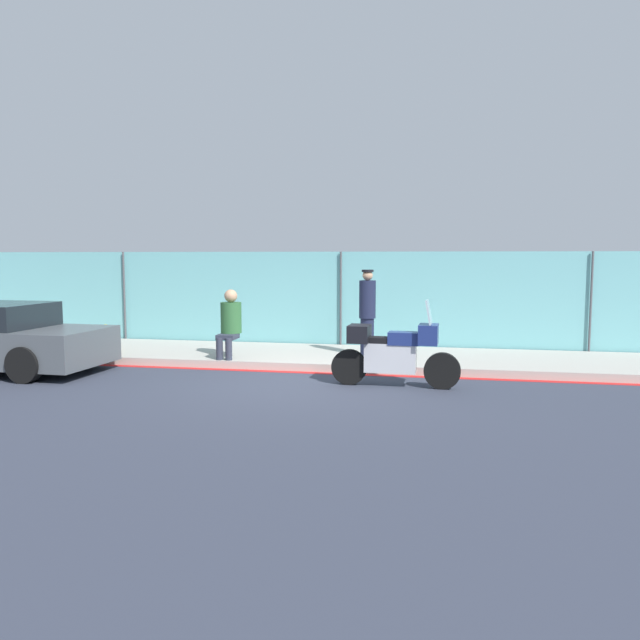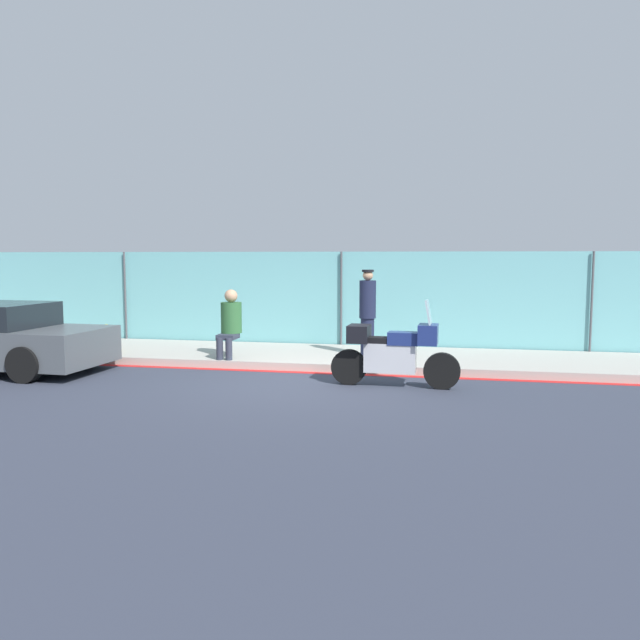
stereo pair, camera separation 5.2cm
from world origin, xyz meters
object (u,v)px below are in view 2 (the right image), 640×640
(person_seated_on_curb, at_px, (230,320))
(fire_hydrant, at_px, (107,338))
(motorcycle, at_px, (393,351))
(officer_standing, at_px, (368,311))

(person_seated_on_curb, bearing_deg, fire_hydrant, 174.59)
(motorcycle, relative_size, person_seated_on_curb, 1.59)
(officer_standing, bearing_deg, person_seated_on_curb, -164.34)
(fire_hydrant, bearing_deg, officer_standing, 4.88)
(person_seated_on_curb, bearing_deg, motorcycle, -24.06)
(officer_standing, height_order, fire_hydrant, officer_standing)
(motorcycle, relative_size, officer_standing, 1.23)
(motorcycle, bearing_deg, person_seated_on_curb, 158.30)
(motorcycle, height_order, fire_hydrant, motorcycle)
(motorcycle, xyz_separation_m, fire_hydrant, (-6.48, 1.84, -0.17))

